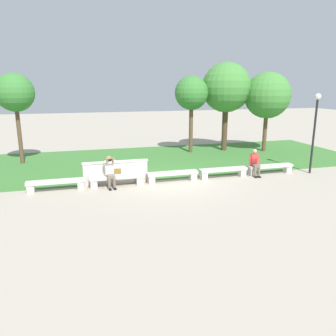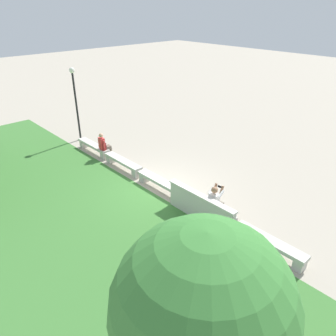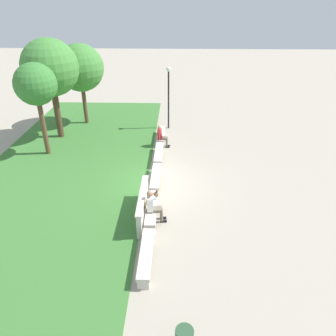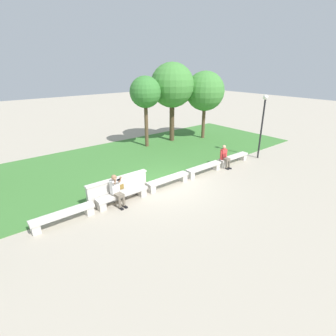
% 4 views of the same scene
% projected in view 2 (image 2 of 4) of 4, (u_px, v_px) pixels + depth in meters
% --- Properties ---
extents(ground_plane, '(80.00, 80.00, 0.00)m').
position_uv_depth(ground_plane, '(160.00, 190.00, 12.97)').
color(ground_plane, '#A89E8C').
extents(grass_strip, '(24.08, 8.00, 0.03)m').
position_uv_depth(grass_strip, '(56.00, 238.00, 10.31)').
color(grass_strip, '#3D7533').
rests_on(grass_strip, ground).
extents(bench_main, '(2.29, 0.40, 0.45)m').
position_uv_depth(bench_main, '(270.00, 243.00, 9.63)').
color(bench_main, beige).
rests_on(bench_main, ground).
extents(bench_near, '(2.29, 0.40, 0.45)m').
position_uv_depth(bench_near, '(207.00, 209.00, 11.23)').
color(bench_near, beige).
rests_on(bench_near, ground).
extents(bench_mid, '(2.29, 0.40, 0.45)m').
position_uv_depth(bench_mid, '(160.00, 183.00, 12.83)').
color(bench_mid, beige).
rests_on(bench_mid, ground).
extents(bench_far, '(2.29, 0.40, 0.45)m').
position_uv_depth(bench_far, '(123.00, 163.00, 14.43)').
color(bench_far, beige).
rests_on(bench_far, ground).
extents(bench_end, '(2.29, 0.40, 0.45)m').
position_uv_depth(bench_end, '(94.00, 147.00, 16.03)').
color(bench_end, beige).
rests_on(bench_end, ground).
extents(backrest_wall_with_plaque, '(2.80, 0.24, 1.01)m').
position_uv_depth(backrest_wall_with_plaque, '(200.00, 208.00, 10.93)').
color(backrest_wall_with_plaque, beige).
rests_on(backrest_wall_with_plaque, ground).
extents(person_photographer, '(0.50, 0.75, 1.32)m').
position_uv_depth(person_photographer, '(216.00, 201.00, 10.89)').
color(person_photographer, black).
rests_on(person_photographer, ground).
extents(person_distant, '(0.48, 0.70, 1.26)m').
position_uv_depth(person_distant, '(104.00, 145.00, 15.33)').
color(person_distant, black).
rests_on(person_distant, ground).
extents(backpack, '(0.28, 0.24, 0.43)m').
position_uv_depth(backpack, '(103.00, 146.00, 15.28)').
color(backpack, maroon).
rests_on(backpack, bench_end).
extents(tree_behind_wall, '(1.99, 1.99, 4.79)m').
position_uv_depth(tree_behind_wall, '(202.00, 311.00, 3.43)').
color(tree_behind_wall, brown).
rests_on(tree_behind_wall, ground).
extents(lamp_post, '(0.28, 0.28, 3.79)m').
position_uv_depth(lamp_post, '(75.00, 94.00, 16.56)').
color(lamp_post, black).
rests_on(lamp_post, ground).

